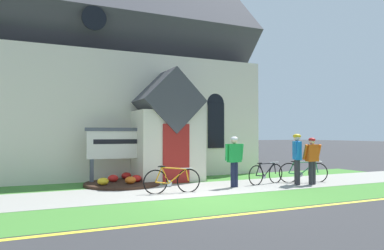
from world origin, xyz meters
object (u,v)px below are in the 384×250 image
object	(u,v)px
bicycle_orange	(172,180)
bicycle_black	(266,174)
church_sign	(119,145)
cyclist_in_white_jersey	(297,155)
bicycle_silver	(303,172)
cyclist_in_red_jersey	(234,158)
cyclist_in_orange_jersey	(312,157)
roadside_conifer	(189,85)

from	to	relation	value
bicycle_orange	bicycle_black	bearing A→B (deg)	7.18
church_sign	bicycle_black	world-z (taller)	church_sign
cyclist_in_white_jersey	church_sign	bearing A→B (deg)	151.93
bicycle_black	cyclist_in_white_jersey	distance (m)	1.25
bicycle_silver	bicycle_black	bearing A→B (deg)	170.52
bicycle_black	cyclist_in_red_jersey	xyz separation A→B (m)	(-1.43, -0.23, 0.61)
cyclist_in_orange_jersey	bicycle_silver	bearing A→B (deg)	79.47
bicycle_black	roadside_conifer	xyz separation A→B (m)	(1.00, 8.72, 4.20)
bicycle_orange	cyclist_in_red_jersey	distance (m)	2.37
bicycle_black	roadside_conifer	size ratio (longest dim) A/B	0.22
cyclist_in_red_jersey	cyclist_in_orange_jersey	bearing A→B (deg)	-11.63
bicycle_silver	cyclist_in_orange_jersey	xyz separation A→B (m)	(-0.10, -0.56, 0.56)
bicycle_silver	cyclist_in_orange_jersey	world-z (taller)	cyclist_in_orange_jersey
cyclist_in_white_jersey	cyclist_in_orange_jersey	world-z (taller)	cyclist_in_white_jersey
cyclist_in_red_jersey	cyclist_in_white_jersey	bearing A→B (deg)	-10.16
roadside_conifer	bicycle_black	bearing A→B (deg)	-96.57
bicycle_orange	cyclist_in_red_jersey	bearing A→B (deg)	5.86
church_sign	roadside_conifer	world-z (taller)	roadside_conifer
bicycle_orange	roadside_conifer	world-z (taller)	roadside_conifer
roadside_conifer	bicycle_silver	bearing A→B (deg)	-87.14
bicycle_orange	cyclist_in_white_jersey	distance (m)	4.59
bicycle_orange	church_sign	bearing A→B (deg)	108.78
cyclist_in_white_jersey	cyclist_in_red_jersey	xyz separation A→B (m)	(-2.26, 0.41, -0.06)
bicycle_orange	cyclist_in_white_jersey	xyz separation A→B (m)	(4.54, -0.17, 0.66)
cyclist_in_white_jersey	bicycle_silver	bearing A→B (deg)	32.67
cyclist_in_orange_jersey	church_sign	bearing A→B (deg)	152.74
bicycle_silver	bicycle_black	world-z (taller)	bicycle_silver
bicycle_orange	cyclist_in_red_jersey	size ratio (longest dim) A/B	1.04
bicycle_silver	bicycle_orange	distance (m)	5.16
bicycle_silver	cyclist_in_red_jersey	bearing A→B (deg)	179.80
bicycle_silver	cyclist_in_white_jersey	bearing A→B (deg)	-147.33
cyclist_in_white_jersey	roadside_conifer	distance (m)	10.00
bicycle_silver	bicycle_black	distance (m)	1.47
cyclist_in_red_jersey	roadside_conifer	distance (m)	9.94
bicycle_silver	roadside_conifer	size ratio (longest dim) A/B	0.23
bicycle_black	cyclist_in_orange_jersey	bearing A→B (deg)	-30.81
cyclist_in_red_jersey	church_sign	bearing A→B (deg)	141.97
bicycle_orange	bicycle_black	xyz separation A→B (m)	(3.71, 0.47, -0.01)
cyclist_in_red_jersey	bicycle_black	bearing A→B (deg)	9.26
bicycle_silver	roadside_conifer	xyz separation A→B (m)	(-0.45, 8.96, 4.18)
bicycle_orange	roadside_conifer	distance (m)	11.14
roadside_conifer	bicycle_orange	bearing A→B (deg)	-117.16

